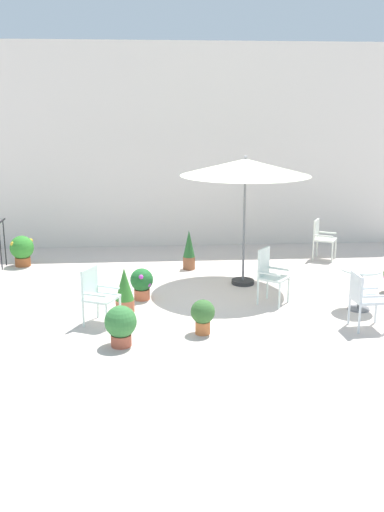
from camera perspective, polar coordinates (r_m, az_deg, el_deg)
The scene contains 14 objects.
ground_plane at distance 10.49m, azimuth -0.01°, elevation -3.97°, with size 60.00×60.00×0.00m, color beige.
villa_facade at distance 14.08m, azimuth -1.27°, elevation 10.84°, with size 11.83×0.30×4.84m, color silver.
patio_umbrella_0 at distance 10.77m, azimuth 5.36°, elevation 8.72°, with size 2.45×2.45×2.48m.
cafe_table_0 at distance 10.03m, azimuth 16.49°, elevation -2.46°, with size 0.67×0.67×0.73m.
patio_chair_0 at distance 10.04m, azimuth 7.74°, elevation -1.64°, with size 0.61×0.61×0.97m.
patio_chair_1 at distance 13.20m, azimuth 12.82°, elevation 1.92°, with size 0.61×0.60×0.90m.
patio_chair_2 at distance 9.19m, azimuth 16.84°, elevation -3.89°, with size 0.50×0.46×0.88m.
patio_chair_3 at distance 9.14m, azimuth -9.51°, elevation -3.61°, with size 0.61×0.62×0.91m.
potted_plant_0 at distance 9.63m, azimuth -6.75°, elevation -3.43°, with size 0.32×0.32×0.77m.
potted_plant_1 at distance 8.67m, azimuth 1.09°, elevation -5.86°, with size 0.37×0.37×0.54m.
potted_plant_2 at distance 10.23m, azimuth -5.04°, elevation -2.63°, with size 0.41×0.41×0.57m.
potted_plant_4 at distance 12.89m, azimuth -16.63°, elevation 0.64°, with size 0.51×0.51×0.67m.
potted_plant_5 at distance 8.29m, azimuth -7.14°, elevation -6.78°, with size 0.47×0.47×0.60m.
potted_plant_6 at distance 12.09m, azimuth -0.30°, elevation 0.59°, with size 0.26×0.26×0.85m.
Camera 1 is at (-0.73, -9.92, 3.33)m, focal length 40.04 mm.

